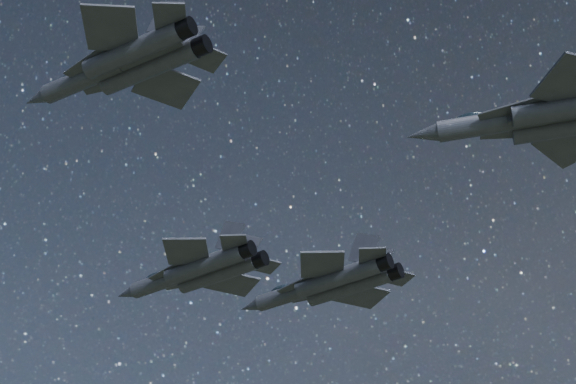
% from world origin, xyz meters
% --- Properties ---
extents(jet_lead, '(17.67, 12.42, 4.46)m').
position_xyz_m(jet_lead, '(-10.80, 6.91, 147.76)').
color(jet_lead, '#383B46').
extents(jet_left, '(19.04, 13.34, 4.80)m').
position_xyz_m(jet_left, '(-2.06, 16.88, 149.07)').
color(jet_left, '#383B46').
extents(jet_right, '(17.06, 12.18, 4.36)m').
position_xyz_m(jet_right, '(-3.88, -14.26, 152.72)').
color(jet_right, '#383B46').
extents(jet_slot, '(18.87, 12.89, 4.74)m').
position_xyz_m(jet_slot, '(22.96, 2.34, 149.42)').
color(jet_slot, '#383B46').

